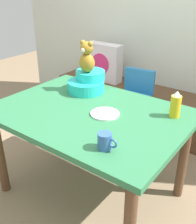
{
  "coord_description": "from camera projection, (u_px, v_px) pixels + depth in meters",
  "views": [
    {
      "loc": [
        1.07,
        -1.34,
        1.58
      ],
      "look_at": [
        0.0,
        0.1,
        0.69
      ],
      "focal_mm": 43.59,
      "sensor_mm": 36.0,
      "label": 1
    }
  ],
  "objects": [
    {
      "name": "infant_seat_teal",
      "position": [
        87.0,
        82.0,
        2.22
      ],
      "size": [
        0.3,
        0.33,
        0.16
      ],
      "color": "#21BFB9",
      "rests_on": "dining_table"
    },
    {
      "name": "window_bench",
      "position": [
        159.0,
        113.0,
        3.02
      ],
      "size": [
        2.6,
        0.44,
        0.46
      ],
      "primitive_type": "cube",
      "color": "brown",
      "rests_on": "ground_plane"
    },
    {
      "name": "coffee_mug",
      "position": [
        105.0,
        141.0,
        1.47
      ],
      "size": [
        0.12,
        0.08,
        0.09
      ],
      "color": "#335999",
      "rests_on": "dining_table"
    },
    {
      "name": "highchair",
      "position": [
        133.0,
        99.0,
        2.63
      ],
      "size": [
        0.35,
        0.48,
        0.79
      ],
      "color": "#2672B2",
      "rests_on": "ground_plane"
    },
    {
      "name": "pillow_floral_left",
      "position": [
        104.0,
        62.0,
        3.21
      ],
      "size": [
        0.44,
        0.15,
        0.44
      ],
      "color": "silver",
      "rests_on": "window_bench"
    },
    {
      "name": "dining_table",
      "position": [
        90.0,
        123.0,
        1.95
      ],
      "size": [
        1.35,
        0.97,
        0.74
      ],
      "color": "#2D7247",
      "rests_on": "ground_plane"
    },
    {
      "name": "back_wall",
      "position": [
        181.0,
        8.0,
        2.74
      ],
      "size": [
        4.4,
        0.1,
        2.6
      ],
      "primitive_type": "cube",
      "color": "silver",
      "rests_on": "ground_plane"
    },
    {
      "name": "teddy_bear",
      "position": [
        87.0,
        58.0,
        2.12
      ],
      "size": [
        0.13,
        0.12,
        0.25
      ],
      "color": "#A17524",
      "rests_on": "infant_seat_teal"
    },
    {
      "name": "dinner_plate_near",
      "position": [
        105.0,
        114.0,
        1.85
      ],
      "size": [
        0.2,
        0.2,
        0.01
      ],
      "primitive_type": "cylinder",
      "color": "white",
      "rests_on": "dining_table"
    },
    {
      "name": "ketchup_bottle",
      "position": [
        176.0,
        105.0,
        1.79
      ],
      "size": [
        0.07,
        0.07,
        0.18
      ],
      "color": "gold",
      "rests_on": "dining_table"
    },
    {
      "name": "ground_plane",
      "position": [
        91.0,
        191.0,
        2.24
      ],
      "size": [
        8.0,
        8.0,
        0.0
      ],
      "primitive_type": "plane",
      "color": "#8C7256"
    }
  ]
}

